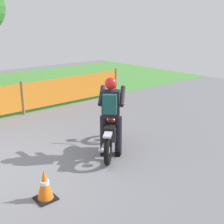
{
  "coord_description": "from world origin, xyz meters",
  "views": [
    {
      "loc": [
        -1.84,
        -5.34,
        2.79
      ],
      "look_at": [
        2.19,
        -0.69,
        0.9
      ],
      "focal_mm": 48.0,
      "sensor_mm": 36.0,
      "label": 1
    }
  ],
  "objects": [
    {
      "name": "motorcycle_lead",
      "position": [
        2.2,
        -0.68,
        0.45
      ],
      "size": [
        1.54,
        1.41,
        0.94
      ],
      "rotation": [
        0.0,
        0.0,
        0.74
      ],
      "color": "black",
      "rests_on": "ground"
    },
    {
      "name": "rider_lead",
      "position": [
        2.04,
        -0.83,
        0.95
      ],
      "size": [
        0.77,
        0.76,
        1.69
      ],
      "rotation": [
        0.0,
        0.0,
        0.74
      ],
      "color": "black",
      "rests_on": "ground"
    },
    {
      "name": "ground",
      "position": [
        0.0,
        0.0,
        -0.01
      ],
      "size": [
        24.0,
        24.0,
        0.02
      ],
      "primitive_type": "cube",
      "color": "slate"
    },
    {
      "name": "traffic_cone",
      "position": [
        0.12,
        -1.43,
        0.26
      ],
      "size": [
        0.32,
        0.32,
        0.53
      ],
      "color": "black",
      "rests_on": "ground"
    }
  ]
}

